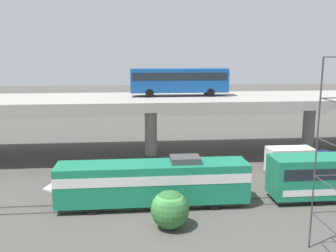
{
  "coord_description": "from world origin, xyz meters",
  "views": [
    {
      "loc": [
        -2.19,
        -25.32,
        12.41
      ],
      "look_at": [
        2.57,
        24.6,
        2.78
      ],
      "focal_mm": 39.9,
      "sensor_mm": 36.0,
      "label": 1
    }
  ],
  "objects_px": {
    "parked_car_2": "(169,102)",
    "parked_car_5": "(223,99)",
    "service_truck_east": "(298,161)",
    "parked_car_6": "(29,103)",
    "parked_car_4": "(96,101)",
    "parked_car_7": "(261,101)",
    "parked_car_0": "(80,103)",
    "parked_car_3": "(174,100)",
    "transit_bus_on_overpass": "(179,79)",
    "parked_car_1": "(212,101)",
    "train_locomotive": "(143,181)"
  },
  "relations": [
    {
      "from": "parked_car_5",
      "to": "parked_car_6",
      "type": "height_order",
      "value": "same"
    },
    {
      "from": "parked_car_2",
      "to": "parked_car_4",
      "type": "bearing_deg",
      "value": 165.58
    },
    {
      "from": "train_locomotive",
      "to": "parked_car_3",
      "type": "xyz_separation_m",
      "value": [
        8.33,
        51.61,
        0.35
      ]
    },
    {
      "from": "service_truck_east",
      "to": "parked_car_6",
      "type": "xyz_separation_m",
      "value": [
        -38.29,
        43.46,
        0.9
      ]
    },
    {
      "from": "service_truck_east",
      "to": "parked_car_1",
      "type": "relative_size",
      "value": 1.66
    },
    {
      "from": "train_locomotive",
      "to": "parked_car_6",
      "type": "xyz_separation_m",
      "value": [
        -22.2,
        49.74,
        0.35
      ]
    },
    {
      "from": "parked_car_0",
      "to": "parked_car_1",
      "type": "height_order",
      "value": "same"
    },
    {
      "from": "parked_car_0",
      "to": "parked_car_4",
      "type": "distance_m",
      "value": 4.99
    },
    {
      "from": "parked_car_2",
      "to": "parked_car_5",
      "type": "bearing_deg",
      "value": 19.82
    },
    {
      "from": "parked_car_7",
      "to": "service_truck_east",
      "type": "bearing_deg",
      "value": 75.66
    },
    {
      "from": "parked_car_0",
      "to": "parked_car_2",
      "type": "distance_m",
      "value": 18.43
    },
    {
      "from": "parked_car_3",
      "to": "parked_car_7",
      "type": "relative_size",
      "value": 0.99
    },
    {
      "from": "parked_car_7",
      "to": "transit_bus_on_overpass",
      "type": "bearing_deg",
      "value": 55.96
    },
    {
      "from": "service_truck_east",
      "to": "parked_car_4",
      "type": "distance_m",
      "value": 52.41
    },
    {
      "from": "service_truck_east",
      "to": "parked_car_6",
      "type": "relative_size",
      "value": 1.57
    },
    {
      "from": "parked_car_2",
      "to": "parked_car_5",
      "type": "xyz_separation_m",
      "value": [
        12.87,
        4.64,
        0.0
      ]
    },
    {
      "from": "parked_car_1",
      "to": "parked_car_4",
      "type": "xyz_separation_m",
      "value": [
        -24.99,
        2.14,
        -0.0
      ]
    },
    {
      "from": "parked_car_0",
      "to": "parked_car_2",
      "type": "bearing_deg",
      "value": 179.98
    },
    {
      "from": "parked_car_1",
      "to": "parked_car_7",
      "type": "bearing_deg",
      "value": -5.5
    },
    {
      "from": "parked_car_0",
      "to": "parked_car_6",
      "type": "xyz_separation_m",
      "value": [
        -10.55,
        1.19,
        -0.0
      ]
    },
    {
      "from": "parked_car_0",
      "to": "parked_car_1",
      "type": "relative_size",
      "value": 1.15
    },
    {
      "from": "transit_bus_on_overpass",
      "to": "service_truck_east",
      "type": "height_order",
      "value": "transit_bus_on_overpass"
    },
    {
      "from": "transit_bus_on_overpass",
      "to": "parked_car_1",
      "type": "relative_size",
      "value": 2.93
    },
    {
      "from": "parked_car_0",
      "to": "parked_car_6",
      "type": "height_order",
      "value": "same"
    },
    {
      "from": "parked_car_5",
      "to": "parked_car_6",
      "type": "bearing_deg",
      "value": 4.7
    },
    {
      "from": "train_locomotive",
      "to": "parked_car_5",
      "type": "bearing_deg",
      "value": -110.28
    },
    {
      "from": "parked_car_1",
      "to": "parked_car_7",
      "type": "distance_m",
      "value": 10.76
    },
    {
      "from": "parked_car_4",
      "to": "parked_car_6",
      "type": "distance_m",
      "value": 13.87
    },
    {
      "from": "parked_car_4",
      "to": "parked_car_5",
      "type": "relative_size",
      "value": 0.97
    },
    {
      "from": "parked_car_7",
      "to": "parked_car_3",
      "type": "bearing_deg",
      "value": -6.92
    },
    {
      "from": "parked_car_2",
      "to": "transit_bus_on_overpass",
      "type": "bearing_deg",
      "value": -93.15
    },
    {
      "from": "parked_car_7",
      "to": "parked_car_6",
      "type": "bearing_deg",
      "value": -0.48
    },
    {
      "from": "parked_car_3",
      "to": "parked_car_5",
      "type": "height_order",
      "value": "same"
    },
    {
      "from": "train_locomotive",
      "to": "service_truck_east",
      "type": "xyz_separation_m",
      "value": [
        16.09,
        6.28,
        -0.55
      ]
    },
    {
      "from": "parked_car_2",
      "to": "parked_car_5",
      "type": "relative_size",
      "value": 0.93
    },
    {
      "from": "parked_car_6",
      "to": "parked_car_7",
      "type": "distance_m",
      "value": 49.3
    },
    {
      "from": "service_truck_east",
      "to": "parked_car_6",
      "type": "bearing_deg",
      "value": 131.38
    },
    {
      "from": "train_locomotive",
      "to": "parked_car_7",
      "type": "bearing_deg",
      "value": -118.78
    },
    {
      "from": "transit_bus_on_overpass",
      "to": "train_locomotive",
      "type": "bearing_deg",
      "value": -106.77
    },
    {
      "from": "train_locomotive",
      "to": "service_truck_east",
      "type": "distance_m",
      "value": 17.28
    },
    {
      "from": "parked_car_0",
      "to": "parked_car_5",
      "type": "xyz_separation_m",
      "value": [
        31.3,
        4.63,
        -0.0
      ]
    },
    {
      "from": "parked_car_2",
      "to": "parked_car_7",
      "type": "xyz_separation_m",
      "value": [
        20.32,
        0.79,
        0.0
      ]
    },
    {
      "from": "parked_car_3",
      "to": "parked_car_4",
      "type": "relative_size",
      "value": 1.07
    },
    {
      "from": "service_truck_east",
      "to": "parked_car_0",
      "type": "relative_size",
      "value": 1.45
    },
    {
      "from": "parked_car_2",
      "to": "parked_car_5",
      "type": "distance_m",
      "value": 13.68
    },
    {
      "from": "service_truck_east",
      "to": "parked_car_4",
      "type": "relative_size",
      "value": 1.59
    },
    {
      "from": "parked_car_2",
      "to": "parked_car_4",
      "type": "height_order",
      "value": "same"
    },
    {
      "from": "parked_car_0",
      "to": "parked_car_3",
      "type": "relative_size",
      "value": 1.03
    },
    {
      "from": "transit_bus_on_overpass",
      "to": "parked_car_2",
      "type": "xyz_separation_m",
      "value": [
        1.76,
        31.89,
        -6.84
      ]
    },
    {
      "from": "train_locomotive",
      "to": "parked_car_0",
      "type": "xyz_separation_m",
      "value": [
        -11.65,
        48.55,
        0.35
      ]
    }
  ]
}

